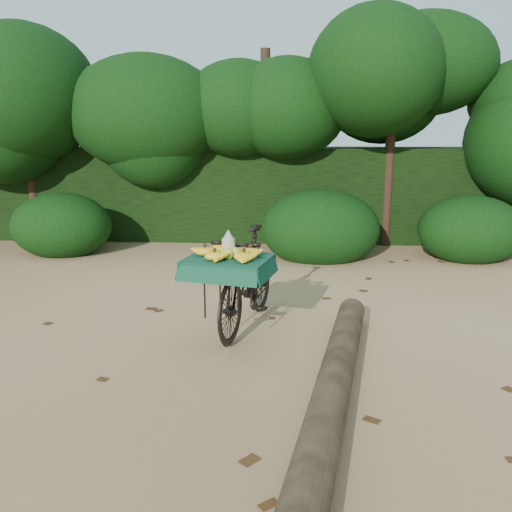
{
  "coord_description": "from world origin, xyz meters",
  "views": [
    {
      "loc": [
        0.99,
        -4.8,
        2.08
      ],
      "look_at": [
        0.64,
        0.66,
        0.84
      ],
      "focal_mm": 38.0,
      "sensor_mm": 36.0,
      "label": 1
    }
  ],
  "objects": [
    {
      "name": "hedge_backdrop",
      "position": [
        0.0,
        6.3,
        0.9
      ],
      "size": [
        26.0,
        1.8,
        1.8
      ],
      "primitive_type": "cube",
      "color": "black",
      "rests_on": "ground"
    },
    {
      "name": "fallen_log",
      "position": [
        1.34,
        -0.88,
        0.14
      ],
      "size": [
        0.99,
        3.9,
        0.28
      ],
      "primitive_type": "cylinder",
      "rotation": [
        1.57,
        0.0,
        -0.18
      ],
      "color": "brown",
      "rests_on": "ground"
    },
    {
      "name": "bush_clumps",
      "position": [
        0.5,
        4.3,
        0.45
      ],
      "size": [
        8.8,
        1.7,
        0.9
      ],
      "primitive_type": null,
      "color": "black",
      "rests_on": "ground"
    },
    {
      "name": "tree_row",
      "position": [
        -0.65,
        5.5,
        2.0
      ],
      "size": [
        14.5,
        2.0,
        4.0
      ],
      "primitive_type": null,
      "color": "black",
      "rests_on": "ground"
    },
    {
      "name": "leaf_litter",
      "position": [
        0.0,
        0.65,
        0.01
      ],
      "size": [
        7.0,
        7.3,
        0.01
      ],
      "primitive_type": null,
      "color": "#452812",
      "rests_on": "ground"
    },
    {
      "name": "ground",
      "position": [
        0.0,
        0.0,
        0.0
      ],
      "size": [
        80.0,
        80.0,
        0.0
      ],
      "primitive_type": "plane",
      "color": "tan",
      "rests_on": "ground"
    },
    {
      "name": "vendor_bicycle",
      "position": [
        0.53,
        0.81,
        0.56
      ],
      "size": [
        1.04,
        1.93,
        1.1
      ],
      "rotation": [
        0.0,
        0.0,
        -0.23
      ],
      "color": "black",
      "rests_on": "ground"
    }
  ]
}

